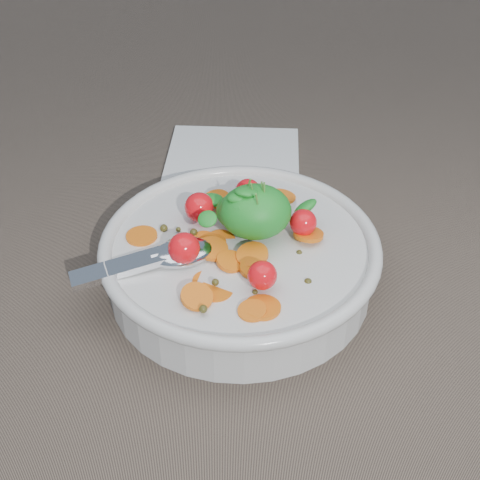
{
  "coord_description": "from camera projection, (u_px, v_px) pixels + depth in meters",
  "views": [
    {
      "loc": [
        -0.01,
        -0.48,
        0.43
      ],
      "look_at": [
        0.0,
        -0.01,
        0.05
      ],
      "focal_mm": 50.0,
      "sensor_mm": 36.0,
      "label": 1
    }
  ],
  "objects": [
    {
      "name": "napkin",
      "position": [
        233.0,
        157.0,
        0.81
      ],
      "size": [
        0.17,
        0.15,
        0.01
      ],
      "primitive_type": "cube",
      "rotation": [
        0.0,
        0.0,
        -0.08
      ],
      "color": "white",
      "rests_on": "ground"
    },
    {
      "name": "ground",
      "position": [
        237.0,
        276.0,
        0.65
      ],
      "size": [
        6.0,
        6.0,
        0.0
      ],
      "primitive_type": "plane",
      "color": "#736252",
      "rests_on": "ground"
    },
    {
      "name": "bowl",
      "position": [
        240.0,
        258.0,
        0.62
      ],
      "size": [
        0.28,
        0.26,
        0.11
      ],
      "color": "silver",
      "rests_on": "ground"
    }
  ]
}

